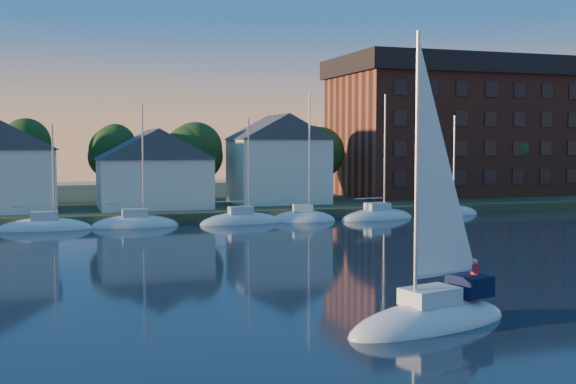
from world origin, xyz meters
name	(u,v)px	position (x,y,z in m)	size (l,w,h in m)	color
shoreline_land	(181,202)	(0.00, 75.00, 0.00)	(160.00, 50.00, 2.00)	#2D3820
wooden_dock	(222,220)	(0.00, 52.00, 0.00)	(120.00, 3.00, 1.00)	brown
clubhouse_centre	(154,168)	(-6.00, 57.00, 5.13)	(11.55, 8.40, 8.08)	white
clubhouse_east	(278,158)	(8.00, 59.00, 6.00)	(10.50, 8.40, 9.80)	white
condo_block	(455,126)	(34.00, 64.95, 9.79)	(31.00, 17.00, 17.40)	brown
tree_line	(217,147)	(2.00, 63.00, 7.18)	(93.40, 5.40, 8.90)	#392619
moored_fleet	(145,226)	(-8.00, 49.00, 0.10)	(71.50, 2.40, 12.05)	silver
hero_sailboat	(432,313)	(-1.06, 9.13, 0.57)	(8.86, 4.76, 13.31)	silver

